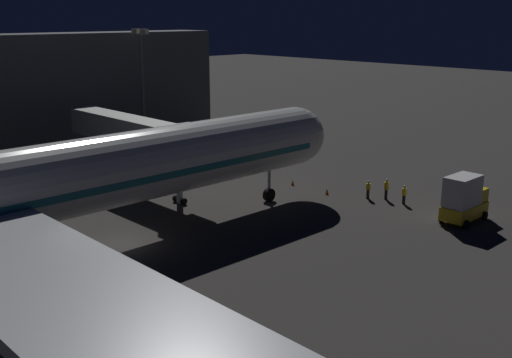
{
  "coord_description": "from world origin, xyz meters",
  "views": [
    {
      "loc": [
        -37.53,
        21.8,
        16.35
      ],
      "look_at": [
        -3.0,
        -11.17,
        3.5
      ],
      "focal_mm": 42.9,
      "sensor_mm": 36.0,
      "label": 1
    }
  ],
  "objects_px": {
    "ground_crew_near_nose_gear": "(404,194)",
    "traffic_cone_nose_starboard": "(293,182)",
    "ground_crew_under_port_wing": "(368,189)",
    "ground_crew_by_tug": "(386,188)",
    "catering_truck": "(464,199)",
    "traffic_cone_nose_port": "(327,191)",
    "apron_floodlight_mast": "(142,80)",
    "jet_bridge": "(142,134)"
  },
  "relations": [
    {
      "from": "apron_floodlight_mast",
      "to": "traffic_cone_nose_port",
      "type": "bearing_deg",
      "value": -176.45
    },
    {
      "from": "ground_crew_near_nose_gear",
      "to": "traffic_cone_nose_starboard",
      "type": "bearing_deg",
      "value": 13.22
    },
    {
      "from": "apron_floodlight_mast",
      "to": "traffic_cone_nose_port",
      "type": "distance_m",
      "value": 29.02
    },
    {
      "from": "apron_floodlight_mast",
      "to": "ground_crew_under_port_wing",
      "type": "relative_size",
      "value": 8.63
    },
    {
      "from": "catering_truck",
      "to": "traffic_cone_nose_starboard",
      "type": "height_order",
      "value": "catering_truck"
    },
    {
      "from": "catering_truck",
      "to": "ground_crew_by_tug",
      "type": "bearing_deg",
      "value": -4.5
    },
    {
      "from": "ground_crew_under_port_wing",
      "to": "traffic_cone_nose_port",
      "type": "height_order",
      "value": "ground_crew_under_port_wing"
    },
    {
      "from": "ground_crew_near_nose_gear",
      "to": "traffic_cone_nose_starboard",
      "type": "height_order",
      "value": "ground_crew_near_nose_gear"
    },
    {
      "from": "ground_crew_near_nose_gear",
      "to": "traffic_cone_nose_port",
      "type": "bearing_deg",
      "value": 21.25
    },
    {
      "from": "catering_truck",
      "to": "apron_floodlight_mast",
      "type": "bearing_deg",
      "value": 5.25
    },
    {
      "from": "ground_crew_under_port_wing",
      "to": "traffic_cone_nose_starboard",
      "type": "distance_m",
      "value": 8.09
    },
    {
      "from": "traffic_cone_nose_port",
      "to": "traffic_cone_nose_starboard",
      "type": "bearing_deg",
      "value": 0.0
    },
    {
      "from": "ground_crew_under_port_wing",
      "to": "ground_crew_by_tug",
      "type": "relative_size",
      "value": 0.89
    },
    {
      "from": "ground_crew_under_port_wing",
      "to": "apron_floodlight_mast",
      "type": "bearing_deg",
      "value": 6.2
    },
    {
      "from": "apron_floodlight_mast",
      "to": "ground_crew_near_nose_gear",
      "type": "relative_size",
      "value": 8.53
    },
    {
      "from": "jet_bridge",
      "to": "ground_crew_under_port_wing",
      "type": "height_order",
      "value": "jet_bridge"
    },
    {
      "from": "catering_truck",
      "to": "traffic_cone_nose_port",
      "type": "distance_m",
      "value": 12.98
    },
    {
      "from": "catering_truck",
      "to": "ground_crew_near_nose_gear",
      "type": "distance_m",
      "value": 6.12
    },
    {
      "from": "catering_truck",
      "to": "traffic_cone_nose_port",
      "type": "relative_size",
      "value": 8.19
    },
    {
      "from": "jet_bridge",
      "to": "ground_crew_near_nose_gear",
      "type": "bearing_deg",
      "value": -143.87
    },
    {
      "from": "apron_floodlight_mast",
      "to": "traffic_cone_nose_starboard",
      "type": "bearing_deg",
      "value": -175.78
    },
    {
      "from": "jet_bridge",
      "to": "traffic_cone_nose_starboard",
      "type": "relative_size",
      "value": 35.8
    },
    {
      "from": "catering_truck",
      "to": "traffic_cone_nose_starboard",
      "type": "xyz_separation_m",
      "value": [
        17.12,
        1.99,
        -1.67
      ]
    },
    {
      "from": "jet_bridge",
      "to": "ground_crew_by_tug",
      "type": "relative_size",
      "value": 10.22
    },
    {
      "from": "ground_crew_near_nose_gear",
      "to": "apron_floodlight_mast",
      "type": "bearing_deg",
      "value": 7.17
    },
    {
      "from": "ground_crew_near_nose_gear",
      "to": "ground_crew_by_tug",
      "type": "height_order",
      "value": "ground_crew_by_tug"
    },
    {
      "from": "traffic_cone_nose_starboard",
      "to": "ground_crew_by_tug",
      "type": "bearing_deg",
      "value": -164.16
    },
    {
      "from": "apron_floodlight_mast",
      "to": "traffic_cone_nose_starboard",
      "type": "xyz_separation_m",
      "value": [
        -23.3,
        -1.72,
        -8.49
      ]
    },
    {
      "from": "ground_crew_under_port_wing",
      "to": "ground_crew_by_tug",
      "type": "xyz_separation_m",
      "value": [
        -1.32,
        -0.95,
        0.13
      ]
    },
    {
      "from": "traffic_cone_nose_starboard",
      "to": "jet_bridge",
      "type": "bearing_deg",
      "value": 53.98
    },
    {
      "from": "jet_bridge",
      "to": "catering_truck",
      "type": "xyz_separation_m",
      "value": [
        -25.65,
        -13.72,
        -3.63
      ]
    },
    {
      "from": "traffic_cone_nose_starboard",
      "to": "ground_crew_near_nose_gear",
      "type": "bearing_deg",
      "value": -166.78
    },
    {
      "from": "jet_bridge",
      "to": "apron_floodlight_mast",
      "type": "relative_size",
      "value": 1.33
    },
    {
      "from": "apron_floodlight_mast",
      "to": "traffic_cone_nose_port",
      "type": "xyz_separation_m",
      "value": [
        -27.7,
        -1.72,
        -8.49
      ]
    },
    {
      "from": "jet_bridge",
      "to": "traffic_cone_nose_starboard",
      "type": "bearing_deg",
      "value": -126.02
    },
    {
      "from": "traffic_cone_nose_port",
      "to": "ground_crew_under_port_wing",
      "type": "bearing_deg",
      "value": -154.5
    },
    {
      "from": "ground_crew_by_tug",
      "to": "traffic_cone_nose_port",
      "type": "xyz_separation_m",
      "value": [
        4.81,
        2.61,
        -0.79
      ]
    },
    {
      "from": "catering_truck",
      "to": "traffic_cone_nose_starboard",
      "type": "relative_size",
      "value": 8.19
    },
    {
      "from": "apron_floodlight_mast",
      "to": "ground_crew_under_port_wing",
      "type": "bearing_deg",
      "value": -173.8
    },
    {
      "from": "ground_crew_near_nose_gear",
      "to": "ground_crew_by_tug",
      "type": "bearing_deg",
      "value": -0.07
    },
    {
      "from": "apron_floodlight_mast",
      "to": "catering_truck",
      "type": "xyz_separation_m",
      "value": [
        -40.42,
        -3.71,
        -6.82
      ]
    },
    {
      "from": "apron_floodlight_mast",
      "to": "ground_crew_near_nose_gear",
      "type": "bearing_deg",
      "value": -172.83
    }
  ]
}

